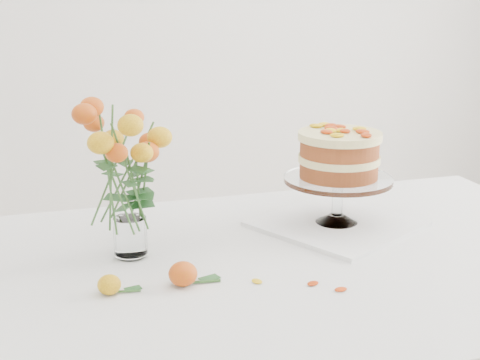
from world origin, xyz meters
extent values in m
cube|color=tan|center=(0.00, 0.00, 0.73)|extent=(1.40, 0.90, 0.04)
cylinder|color=tan|center=(0.62, 0.37, 0.35)|extent=(0.06, 0.06, 0.71)
cube|color=silver|center=(0.00, 0.00, 0.75)|extent=(1.42, 0.92, 0.01)
cube|color=silver|center=(0.00, 0.46, 0.65)|extent=(1.42, 0.01, 0.20)
cube|color=white|center=(0.16, 0.15, 0.76)|extent=(0.44, 0.44, 0.01)
cylinder|color=white|center=(0.16, 0.15, 0.83)|extent=(0.03, 0.03, 0.08)
cylinder|color=white|center=(0.16, 0.15, 0.87)|extent=(0.26, 0.26, 0.01)
cylinder|color=brown|center=(0.16, 0.15, 0.90)|extent=(0.20, 0.20, 0.04)
cylinder|color=#FCF6A2|center=(0.16, 0.15, 0.92)|extent=(0.21, 0.21, 0.02)
cylinder|color=brown|center=(0.16, 0.15, 0.95)|extent=(0.20, 0.20, 0.04)
cylinder|color=#FCF6A2|center=(0.16, 0.15, 0.98)|extent=(0.22, 0.22, 0.02)
cylinder|color=white|center=(-0.34, 0.10, 0.76)|extent=(0.06, 0.06, 0.01)
cylinder|color=white|center=(-0.34, 0.10, 0.80)|extent=(0.07, 0.07, 0.08)
ellipsoid|color=yellow|center=(-0.40, -0.07, 0.77)|extent=(0.04, 0.04, 0.04)
cylinder|color=#336026|center=(-0.37, -0.07, 0.76)|extent=(0.05, 0.01, 0.00)
ellipsoid|color=#C55B09|center=(-0.26, -0.07, 0.78)|extent=(0.06, 0.06, 0.05)
cylinder|color=#336026|center=(-0.22, -0.07, 0.76)|extent=(0.07, 0.01, 0.01)
ellipsoid|color=yellow|center=(-0.12, -0.10, 0.76)|extent=(0.03, 0.02, 0.00)
ellipsoid|color=yellow|center=(-0.02, -0.14, 0.76)|extent=(0.03, 0.02, 0.00)
ellipsoid|color=yellow|center=(0.02, -0.18, 0.76)|extent=(0.03, 0.02, 0.00)
camera|label=1|loc=(-0.49, -1.23, 1.30)|focal=50.00mm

